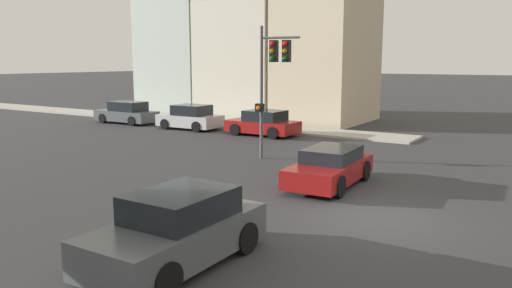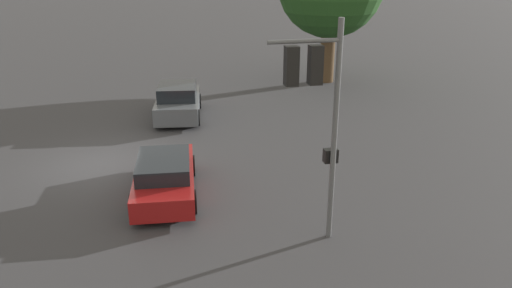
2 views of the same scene
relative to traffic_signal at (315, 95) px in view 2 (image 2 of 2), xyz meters
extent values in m
plane|color=#333335|center=(-5.44, -6.44, -3.88)|extent=(300.00, 300.00, 0.00)
cylinder|color=#4C3823|center=(-16.80, 4.16, -2.24)|extent=(0.82, 0.82, 3.26)
cylinder|color=#515456|center=(-0.02, 0.52, -1.06)|extent=(0.14, 0.14, 5.64)
cylinder|color=#515456|center=(0.08, -0.32, 1.26)|extent=(0.31, 1.70, 0.10)
cube|color=black|center=(0.05, -0.04, 0.71)|extent=(0.34, 0.34, 0.90)
sphere|color=red|center=(-0.14, -0.06, 1.01)|extent=(0.20, 0.20, 0.20)
sphere|color=#99660F|center=(-0.14, -0.06, 0.71)|extent=(0.20, 0.20, 0.20)
sphere|color=#0F511E|center=(-0.14, -0.06, 0.41)|extent=(0.20, 0.20, 0.20)
cube|color=black|center=(0.12, -0.60, 0.71)|extent=(0.34, 0.34, 0.90)
sphere|color=red|center=(-0.07, -0.63, 1.01)|extent=(0.20, 0.20, 0.20)
sphere|color=#99660F|center=(-0.07, -0.63, 0.71)|extent=(0.20, 0.20, 0.20)
sphere|color=#0F511E|center=(-0.07, -0.63, 0.41)|extent=(0.20, 0.20, 0.20)
cube|color=black|center=(-0.20, 0.50, -1.65)|extent=(0.26, 0.37, 0.35)
sphere|color=orange|center=(-0.34, 0.48, -1.65)|extent=(0.18, 0.18, 0.18)
cube|color=#4C5156|center=(-10.74, -3.99, -3.30)|extent=(4.14, 1.87, 0.76)
cube|color=black|center=(-10.58, -3.99, -2.62)|extent=(2.15, 1.64, 0.58)
cylinder|color=black|center=(-12.03, -4.86, -3.52)|extent=(0.71, 0.22, 0.71)
cylinder|color=black|center=(-12.02, -3.11, -3.52)|extent=(0.71, 0.22, 0.71)
cylinder|color=black|center=(-9.47, -4.87, -3.52)|extent=(0.71, 0.22, 0.71)
cylinder|color=black|center=(-9.46, -3.12, -3.52)|extent=(0.71, 0.22, 0.71)
cube|color=maroon|center=(-2.87, -3.95, -3.36)|extent=(4.30, 1.95, 0.63)
cube|color=black|center=(-2.70, -3.94, -2.82)|extent=(2.27, 1.64, 0.45)
cylinder|color=black|center=(-4.14, -4.83, -3.52)|extent=(0.72, 0.25, 0.71)
cylinder|color=black|center=(-4.22, -3.19, -3.52)|extent=(0.72, 0.25, 0.71)
cylinder|color=black|center=(-1.52, -4.71, -3.52)|extent=(0.72, 0.25, 0.71)
cylinder|color=black|center=(-1.60, -3.07, -3.52)|extent=(0.72, 0.25, 0.71)
camera|label=1|loc=(-18.21, -10.63, 0.33)|focal=35.00mm
camera|label=2|loc=(11.17, -2.37, 3.10)|focal=35.00mm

